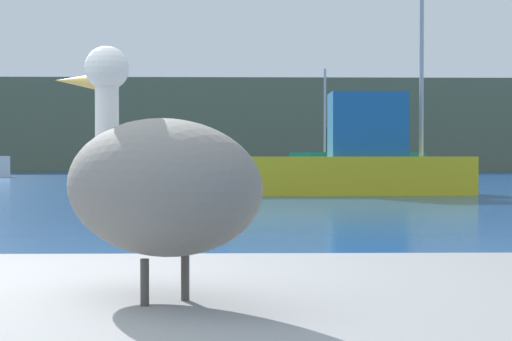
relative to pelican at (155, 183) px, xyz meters
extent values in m
cube|color=#5B664C|center=(-1.05, 64.06, 2.37)|extent=(140.00, 15.85, 6.69)
ellipsoid|color=slate|center=(0.01, -0.01, -0.01)|extent=(0.99, 1.08, 0.48)
cylinder|color=white|center=(-0.21, 0.27, 0.22)|extent=(0.09, 0.09, 0.32)
sphere|color=white|center=(-0.21, 0.27, 0.43)|extent=(0.17, 0.17, 0.17)
cone|color=gold|center=(-0.37, 0.47, 0.40)|extent=(0.27, 0.32, 0.09)
cylinder|color=#4C4742|center=(-0.03, -0.10, -0.33)|extent=(0.03, 0.03, 0.16)
cylinder|color=#4C4742|center=(0.11, 0.00, -0.33)|extent=(0.03, 0.03, 0.16)
cube|color=yellow|center=(3.44, 20.34, -0.44)|extent=(6.76, 1.85, 1.07)
cube|color=#1E6099|center=(3.93, 20.34, 0.98)|extent=(2.08, 1.44, 1.79)
cylinder|color=#B2B2B2|center=(5.47, 20.34, 2.29)|extent=(0.12, 0.12, 4.41)
cube|color=#1E8C4C|center=(6.53, 39.35, -0.34)|extent=(7.26, 5.24, 1.27)
cube|color=#2D333D|center=(6.30, 39.22, 0.94)|extent=(2.99, 2.55, 1.29)
cylinder|color=#B2B2B2|center=(4.65, 38.33, 2.37)|extent=(0.12, 0.12, 4.15)
camera|label=1|loc=(0.29, -2.92, 0.09)|focal=58.42mm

